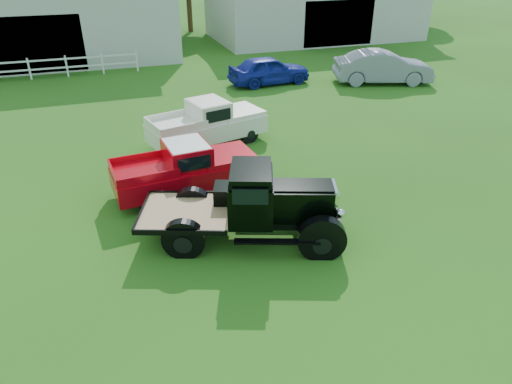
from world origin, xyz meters
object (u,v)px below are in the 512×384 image
object	(u,v)px
vintage_flatbed	(247,204)
misc_car_blue	(269,70)
white_pickup	(207,123)
misc_car_grey	(383,67)
red_pickup	(185,168)

from	to	relation	value
vintage_flatbed	misc_car_blue	bearing A→B (deg)	87.24
vintage_flatbed	white_pickup	size ratio (longest dim) A/B	1.13
white_pickup	misc_car_grey	world-z (taller)	misc_car_grey
red_pickup	white_pickup	world-z (taller)	white_pickup
misc_car_blue	white_pickup	bearing A→B (deg)	140.82
misc_car_grey	red_pickup	bearing A→B (deg)	143.54
vintage_flatbed	white_pickup	distance (m)	6.65
red_pickup	misc_car_grey	bearing A→B (deg)	29.56
vintage_flatbed	red_pickup	size ratio (longest dim) A/B	1.15
misc_car_blue	vintage_flatbed	bearing A→B (deg)	153.83
vintage_flatbed	red_pickup	bearing A→B (deg)	128.24
white_pickup	misc_car_grey	xyz separation A→B (m)	(11.27, 5.49, 0.02)
white_pickup	misc_car_blue	distance (m)	9.06
red_pickup	white_pickup	bearing A→B (deg)	60.77
misc_car_grey	vintage_flatbed	bearing A→B (deg)	154.03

